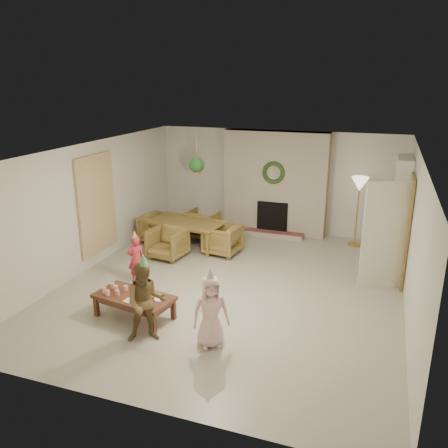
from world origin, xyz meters
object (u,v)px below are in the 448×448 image
at_px(dining_table, 186,234).
at_px(dining_chair_far, 202,224).
at_px(child_plaid, 146,302).
at_px(coffee_table_top, 134,297).
at_px(dining_chair_right, 222,239).
at_px(dining_chair_near, 167,243).
at_px(child_pink, 211,312).
at_px(dining_chair_left, 159,228).
at_px(child_red, 136,259).

bearing_deg(dining_table, dining_chair_far, 90.00).
relative_size(dining_chair_far, child_plaid, 0.60).
bearing_deg(coffee_table_top, dining_chair_far, 105.98).
height_order(dining_chair_right, coffee_table_top, dining_chair_right).
xyz_separation_m(dining_chair_near, dining_chair_right, (1.02, 0.62, 0.00)).
bearing_deg(child_pink, dining_chair_left, 94.79).
height_order(dining_chair_far, child_plaid, child_plaid).
relative_size(dining_chair_left, coffee_table_top, 0.57).
height_order(dining_table, child_red, child_red).
height_order(dining_table, coffee_table_top, dining_table).
bearing_deg(dining_chair_near, coffee_table_top, -68.11).
xyz_separation_m(coffee_table_top, child_pink, (1.44, -0.34, 0.18)).
bearing_deg(dining_chair_far, coffee_table_top, 103.92).
bearing_deg(dining_chair_right, child_plaid, 9.53).
bearing_deg(child_red, dining_chair_right, -163.36).
bearing_deg(dining_chair_far, dining_chair_left, 45.00).
xyz_separation_m(dining_table, dining_chair_near, (-0.10, -0.74, 0.03)).
bearing_deg(child_pink, dining_chair_right, 75.31).
bearing_deg(child_pink, coffee_table_top, 135.09).
relative_size(dining_chair_far, dining_chair_left, 1.00).
height_order(dining_chair_near, child_red, child_red).
height_order(dining_table, dining_chair_far, dining_chair_far).
height_order(dining_table, dining_chair_left, dining_chair_left).
relative_size(dining_table, dining_chair_left, 2.34).
distance_m(dining_chair_right, coffee_table_top, 3.15).
bearing_deg(dining_table, child_plaid, -66.85).
relative_size(dining_table, child_plaid, 1.40).
relative_size(dining_chair_near, dining_chair_left, 1.00).
xyz_separation_m(dining_chair_right, child_plaid, (0.13, -3.64, 0.28)).
distance_m(dining_chair_right, child_red, 2.16).
bearing_deg(child_plaid, child_red, 96.33).
xyz_separation_m(dining_chair_near, child_red, (-0.02, -1.27, 0.12)).
xyz_separation_m(child_plaid, child_pink, (0.93, 0.17, -0.07)).
bearing_deg(dining_chair_right, child_red, -21.40).
height_order(child_red, child_pink, child_pink).
relative_size(dining_chair_left, child_plaid, 0.60).
relative_size(dining_chair_left, child_pink, 0.68).
xyz_separation_m(dining_chair_far, child_red, (-0.22, -2.75, 0.12)).
xyz_separation_m(dining_table, dining_chair_left, (-0.74, 0.10, 0.03)).
distance_m(dining_table, child_pink, 4.11).
xyz_separation_m(dining_chair_far, child_plaid, (0.95, -4.50, 0.28)).
bearing_deg(child_red, dining_chair_far, -138.95).
height_order(child_plaid, child_pink, child_plaid).
bearing_deg(coffee_table_top, dining_chair_left, 120.59).
relative_size(dining_table, dining_chair_near, 2.34).
relative_size(dining_chair_near, child_pink, 0.68).
bearing_deg(child_pink, dining_table, 87.26).
bearing_deg(child_red, dining_table, -137.83).
distance_m(dining_chair_right, child_pink, 3.63).
height_order(dining_chair_far, coffee_table_top, dining_chair_far).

